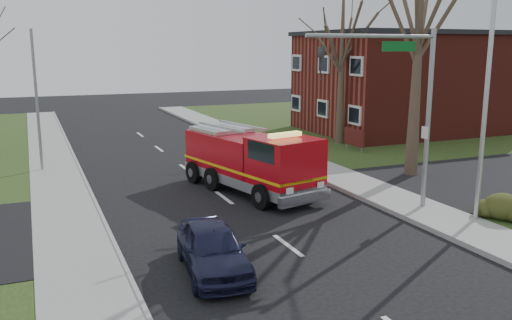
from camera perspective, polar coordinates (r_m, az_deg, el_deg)
name	(u,v)px	position (r m, az deg, el deg)	size (l,w,h in m)	color
ground	(288,246)	(17.26, 3.37, -9.00)	(120.00, 120.00, 0.00)	black
sidewalk_right	(444,220)	(20.60, 19.14, -5.95)	(2.40, 80.00, 0.15)	gray
sidewalk_left	(82,275)	(15.71, -17.83, -11.44)	(2.40, 80.00, 0.15)	gray
brick_building	(413,82)	(41.77, 16.20, 7.93)	(15.40, 10.40, 7.25)	maroon
health_center_sign	(354,137)	(32.66, 10.31, 2.35)	(0.12, 2.00, 1.40)	#4F1312
bare_tree_near	(420,18)	(26.43, 16.86, 14.09)	(6.00, 6.00, 12.00)	#3F3125
bare_tree_far	(342,41)	(34.62, 9.07, 12.23)	(5.25, 5.25, 10.50)	#3F3125
traffic_signal_mast	(402,87)	(20.25, 15.08, 7.38)	(5.29, 0.18, 6.80)	gray
streetlight_pole	(485,94)	(20.05, 22.97, 6.37)	(1.48, 0.16, 8.40)	#B7BABF
utility_pole_far	(37,102)	(28.59, -22.07, 5.66)	(0.14, 0.14, 7.00)	gray
fire_engine	(251,162)	(23.13, -0.48, -0.26)	(4.07, 7.48, 2.86)	#AC0712
parked_car_maroon	(213,248)	(15.16, -4.57, -9.24)	(1.63, 4.04, 1.38)	#181A36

